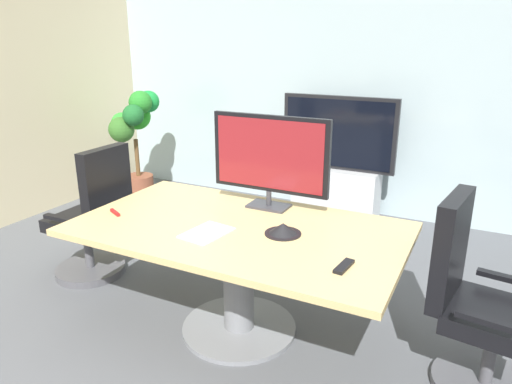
{
  "coord_description": "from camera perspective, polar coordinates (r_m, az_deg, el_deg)",
  "views": [
    {
      "loc": [
        1.31,
        -2.09,
        1.86
      ],
      "look_at": [
        -0.01,
        0.54,
        0.9
      ],
      "focal_mm": 33.03,
      "sensor_mm": 36.0,
      "label": 1
    }
  ],
  "objects": [
    {
      "name": "office_chair_left",
      "position": [
        3.97,
        -19.02,
        -3.66
      ],
      "size": [
        0.6,
        0.57,
        1.09
      ],
      "rotation": [
        0.0,
        0.0,
        -1.57
      ],
      "color": "#4C4C51",
      "rests_on": "ground"
    },
    {
      "name": "ground_plane",
      "position": [
        3.09,
        -4.51,
        -18.98
      ],
      "size": [
        7.23,
        7.23,
        0.0
      ],
      "primitive_type": "plane",
      "color": "#515459"
    },
    {
      "name": "tv_monitor",
      "position": [
        3.17,
        1.68,
        4.34
      ],
      "size": [
        0.84,
        0.18,
        0.64
      ],
      "color": "#333338",
      "rests_on": "conference_table"
    },
    {
      "name": "potted_plant",
      "position": [
        5.7,
        -14.44,
        6.96
      ],
      "size": [
        0.56,
        0.62,
        1.3
      ],
      "color": "brown",
      "rests_on": "ground"
    },
    {
      "name": "wall_back_glass_partition",
      "position": [
        5.23,
        12.51,
        12.55
      ],
      "size": [
        6.23,
        0.1,
        2.78
      ],
      "primitive_type": "cube",
      "color": "#9EB2B7",
      "rests_on": "ground"
    },
    {
      "name": "office_chair_right",
      "position": [
        2.86,
        25.14,
        -13.17
      ],
      "size": [
        0.62,
        0.6,
        1.09
      ],
      "rotation": [
        0.0,
        0.0,
        1.43
      ],
      "color": "#4C4C51",
      "rests_on": "ground"
    },
    {
      "name": "wall_display_unit",
      "position": [
        5.1,
        9.71,
        1.69
      ],
      "size": [
        1.2,
        0.36,
        1.31
      ],
      "color": "#B7BABC",
      "rests_on": "ground"
    },
    {
      "name": "paper_notepad",
      "position": [
        2.85,
        -5.99,
        -4.91
      ],
      "size": [
        0.25,
        0.33,
        0.01
      ],
      "primitive_type": "cube",
      "rotation": [
        0.0,
        0.0,
        -0.14
      ],
      "color": "white",
      "rests_on": "conference_table"
    },
    {
      "name": "conference_table",
      "position": [
        3.01,
        -2.17,
        -7.36
      ],
      "size": [
        2.04,
        1.16,
        0.75
      ],
      "color": "tan",
      "rests_on": "ground"
    },
    {
      "name": "whiteboard_marker",
      "position": [
        3.27,
        -16.7,
        -2.39
      ],
      "size": [
        0.13,
        0.08,
        0.02
      ],
      "primitive_type": "cube",
      "rotation": [
        0.0,
        0.0,
        -0.46
      ],
      "color": "red",
      "rests_on": "conference_table"
    },
    {
      "name": "remote_control",
      "position": [
        2.46,
        10.6,
        -8.83
      ],
      "size": [
        0.07,
        0.17,
        0.02
      ],
      "primitive_type": "cube",
      "rotation": [
        0.0,
        0.0,
        -0.11
      ],
      "color": "black",
      "rests_on": "conference_table"
    },
    {
      "name": "conference_phone",
      "position": [
        2.81,
        3.29,
        -4.53
      ],
      "size": [
        0.22,
        0.22,
        0.07
      ],
      "color": "black",
      "rests_on": "conference_table"
    }
  ]
}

